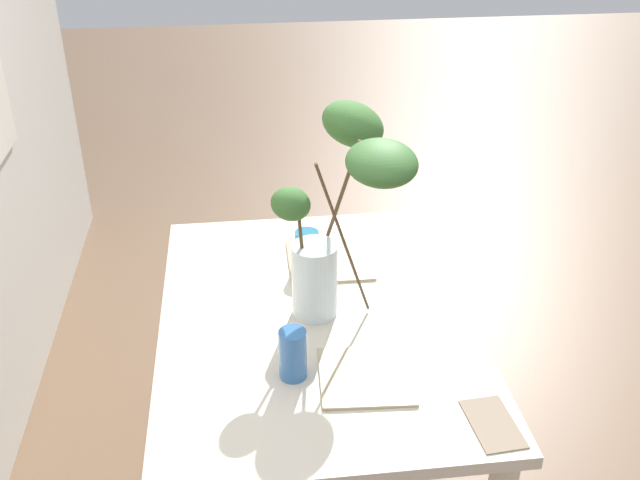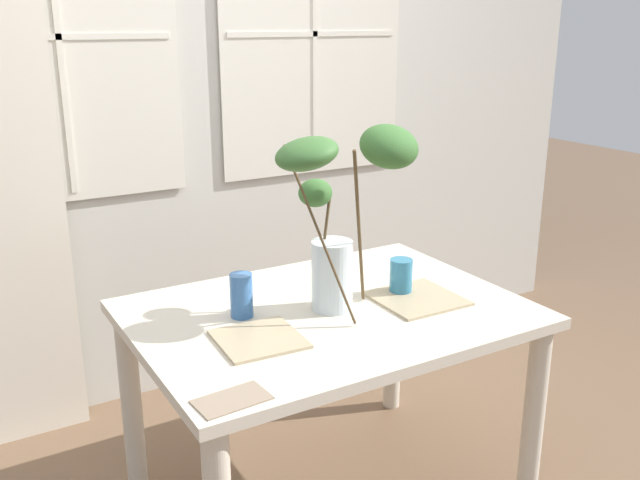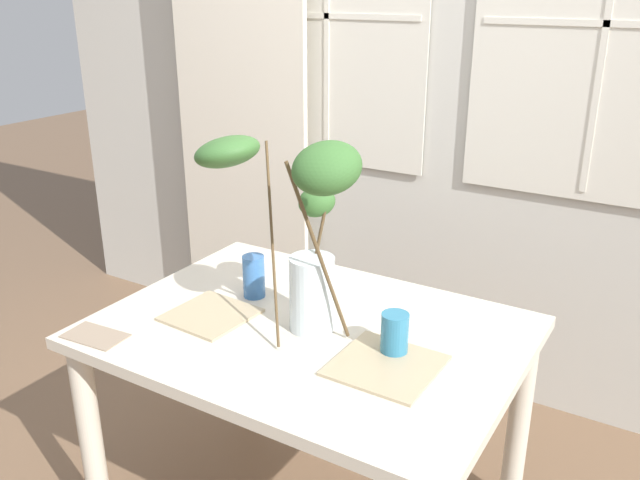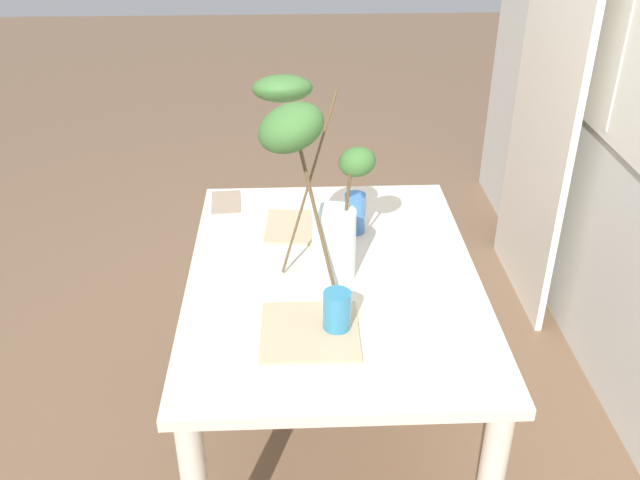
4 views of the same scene
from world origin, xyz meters
name	(u,v)px [view 4 (image 4 of 4)]	position (x,y,z in m)	size (l,w,h in m)	color
ground	(331,440)	(0.00, 0.00, 0.00)	(14.00, 14.00, 0.00)	brown
curtain_sheer_side	(560,19)	(-0.99, 0.97, 1.30)	(0.73, 0.03, 2.60)	silver
dining_table	(333,302)	(0.00, 0.00, 0.62)	(1.27, 0.92, 0.74)	beige
vase_with_branches	(314,175)	(0.01, -0.06, 1.09)	(0.56, 0.42, 0.65)	silver
drinking_glass_blue_left	(355,213)	(-0.27, 0.09, 0.81)	(0.07, 0.07, 0.14)	#386BAD
drinking_glass_blue_right	(337,311)	(0.29, -0.01, 0.80)	(0.08, 0.08, 0.12)	teal
plate_square_left	(300,227)	(-0.30, -0.10, 0.74)	(0.24, 0.24, 0.01)	tan
plate_square_right	(310,331)	(0.30, -0.08, 0.74)	(0.28, 0.28, 0.01)	tan
napkin_folded	(226,202)	(-0.51, -0.38, 0.74)	(0.19, 0.11, 0.00)	gray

